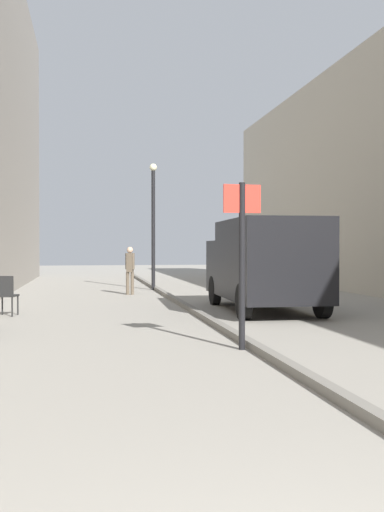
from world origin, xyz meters
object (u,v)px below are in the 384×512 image
Objects in this scene: delivery_van at (264,262)px; cafe_chair_near_window at (6,293)px; pedestrian_main_foreground at (130,267)px; street_sign_post at (242,250)px; lamp_post at (153,218)px.

delivery_van is 6.26m from cafe_chair_near_window.
delivery_van is 5.31× the size of cafe_chair_near_window.
cafe_chair_near_window is (-3.29, -5.69, -0.39)m from pedestrian_main_foreground.
street_sign_post is at bearing -37.99° from cafe_chair_near_window.
cafe_chair_near_window is at bearing -178.32° from delivery_van.
lamp_post is at bearing 73.87° from cafe_chair_near_window.
pedestrian_main_foreground is 2.90m from lamp_post.
pedestrian_main_foreground is 1.73× the size of cafe_chair_near_window.
delivery_van is (2.93, -5.70, 0.29)m from pedestrian_main_foreground.
pedestrian_main_foreground is 6.41m from delivery_van.
delivery_van is at bearing -76.18° from lamp_post.
delivery_van is 8.11m from lamp_post.
delivery_van is at bearing -42.16° from pedestrian_main_foreground.
delivery_van reaches higher than cafe_chair_near_window.
pedestrian_main_foreground is at bearing 73.01° from cafe_chair_near_window.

